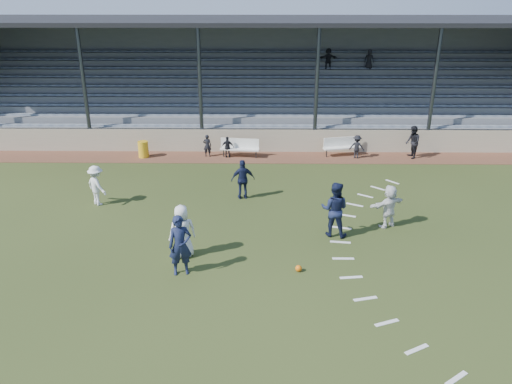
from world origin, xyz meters
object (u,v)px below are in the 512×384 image
trash_bin (143,149)px  player_white_lead (182,231)px  bench_left (240,146)px  bench_right (342,145)px  football (299,268)px  player_navy_lead (180,245)px  official (413,142)px

trash_bin → player_white_lead: player_white_lead is taller
bench_left → bench_right: same height
bench_right → football: size_ratio=10.01×
bench_left → player_white_lead: bearing=-90.1°
bench_right → player_navy_lead: size_ratio=1.07×
trash_bin → football: bearing=-57.1°
bench_right → trash_bin: 10.31m
bench_left → bench_right: (5.32, 0.33, 0.00)m
player_white_lead → player_navy_lead: (0.10, -1.06, 0.06)m
player_white_lead → player_navy_lead: bearing=75.1°
player_navy_lead → bench_right: bearing=47.7°
trash_bin → bench_left: bearing=1.7°
player_navy_lead → bench_left: bearing=70.4°
bench_left → bench_right: 5.33m
bench_right → player_white_lead: size_ratio=1.14×
player_white_lead → official: 14.57m
bench_left → football: size_ratio=10.00×
bench_left → football: bearing=-71.2°
football → player_navy_lead: (-3.58, -0.15, 0.85)m
bench_right → official: bearing=-21.1°
bench_right → official: (3.53, -0.43, 0.27)m
bench_left → trash_bin: bench_left is taller
bench_left → player_white_lead: size_ratio=1.14×
trash_bin → football: trash_bin is taller
bench_right → official: official is taller
football → trash_bin: bearing=122.9°
trash_bin → football: 13.40m
official → trash_bin: bearing=-93.9°
player_navy_lead → official: 15.28m
football → bench_left: bearing=101.4°
player_navy_lead → official: (10.13, 11.44, -0.10)m
football → official: bearing=59.9°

